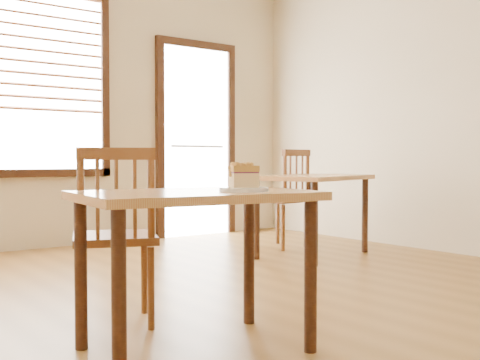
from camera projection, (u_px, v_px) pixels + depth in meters
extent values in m
cube|color=white|center=(24.00, 77.00, 5.88)|extent=(1.60, 0.02, 1.80)
cube|color=#351C0E|center=(26.00, 173.00, 5.90)|extent=(1.76, 0.06, 0.08)
cube|color=#351C0E|center=(105.00, 84.00, 6.37)|extent=(0.08, 0.06, 1.96)
cube|color=brown|center=(25.00, 1.00, 5.82)|extent=(1.56, 0.05, 0.03)
cube|color=brown|center=(25.00, 13.00, 5.82)|extent=(1.56, 0.05, 0.03)
cube|color=brown|center=(25.00, 25.00, 5.83)|extent=(1.56, 0.05, 0.03)
cube|color=brown|center=(25.00, 37.00, 5.83)|extent=(1.56, 0.05, 0.03)
cube|color=brown|center=(25.00, 49.00, 5.84)|extent=(1.56, 0.05, 0.03)
cube|color=brown|center=(25.00, 61.00, 5.84)|extent=(1.56, 0.05, 0.03)
cube|color=brown|center=(25.00, 73.00, 5.84)|extent=(1.56, 0.05, 0.03)
cube|color=brown|center=(26.00, 85.00, 5.85)|extent=(1.56, 0.05, 0.03)
cube|color=brown|center=(26.00, 96.00, 5.85)|extent=(1.56, 0.05, 0.03)
cube|color=brown|center=(26.00, 108.00, 5.86)|extent=(1.56, 0.05, 0.03)
cube|color=white|center=(196.00, 142.00, 7.11)|extent=(0.90, 0.02, 2.20)
cube|color=#351C0E|center=(160.00, 141.00, 6.80)|extent=(0.09, 0.06, 2.20)
cube|color=#351C0E|center=(231.00, 143.00, 7.39)|extent=(0.09, 0.06, 2.20)
cube|color=#351C0E|center=(197.00, 45.00, 7.05)|extent=(1.08, 0.06, 0.09)
cylinder|color=#B2B2B7|center=(197.00, 146.00, 7.09)|extent=(0.72, 0.03, 0.03)
cube|color=tan|center=(195.00, 196.00, 2.80)|extent=(1.14, 0.84, 0.04)
cylinder|color=#351C0E|center=(119.00, 299.00, 2.34)|extent=(0.06, 0.06, 0.71)
cylinder|color=#351C0E|center=(310.00, 276.00, 2.79)|extent=(0.06, 0.06, 0.71)
cylinder|color=#351C0E|center=(81.00, 275.00, 2.83)|extent=(0.06, 0.06, 0.71)
cylinder|color=#351C0E|center=(249.00, 259.00, 3.28)|extent=(0.06, 0.06, 0.71)
cube|color=brown|center=(115.00, 238.00, 3.28)|extent=(0.57, 0.57, 0.04)
cylinder|color=brown|center=(144.00, 277.00, 3.50)|extent=(0.04, 0.04, 0.45)
cylinder|color=brown|center=(81.00, 280.00, 3.41)|extent=(0.04, 0.04, 0.45)
cylinder|color=brown|center=(151.00, 289.00, 3.16)|extent=(0.04, 0.04, 0.45)
cylinder|color=brown|center=(82.00, 293.00, 3.07)|extent=(0.04, 0.04, 0.45)
cylinder|color=brown|center=(151.00, 196.00, 3.13)|extent=(0.04, 0.04, 0.48)
cylinder|color=brown|center=(81.00, 197.00, 3.03)|extent=(0.04, 0.04, 0.48)
cube|color=brown|center=(116.00, 154.00, 3.07)|extent=(0.38, 0.19, 0.06)
cylinder|color=brown|center=(135.00, 198.00, 3.10)|extent=(0.02, 0.02, 0.42)
cylinder|color=brown|center=(116.00, 198.00, 3.08)|extent=(0.02, 0.02, 0.42)
cylinder|color=brown|center=(98.00, 199.00, 3.06)|extent=(0.02, 0.02, 0.42)
cube|color=tan|center=(313.00, 177.00, 5.58)|extent=(1.27, 1.01, 0.04)
cylinder|color=#351C0E|center=(314.00, 224.00, 5.03)|extent=(0.06, 0.06, 0.71)
cylinder|color=#351C0E|center=(365.00, 215.00, 5.80)|extent=(0.06, 0.06, 0.71)
cylinder|color=#351C0E|center=(256.00, 220.00, 5.39)|extent=(0.06, 0.06, 0.71)
cylinder|color=#351C0E|center=(311.00, 212.00, 6.16)|extent=(0.06, 0.06, 0.71)
cube|color=brown|center=(280.00, 200.00, 6.13)|extent=(0.53, 0.53, 0.04)
cylinder|color=brown|center=(278.00, 223.00, 6.39)|extent=(0.04, 0.04, 0.46)
cylinder|color=brown|center=(255.00, 226.00, 6.13)|extent=(0.04, 0.04, 0.46)
cylinder|color=brown|center=(306.00, 225.00, 6.14)|extent=(0.04, 0.04, 0.46)
cylinder|color=brown|center=(283.00, 228.00, 5.88)|extent=(0.04, 0.04, 0.46)
cylinder|color=brown|center=(307.00, 175.00, 6.11)|extent=(0.04, 0.04, 0.50)
cylinder|color=brown|center=(285.00, 176.00, 5.84)|extent=(0.04, 0.04, 0.50)
cube|color=brown|center=(296.00, 153.00, 5.97)|extent=(0.41, 0.11, 0.06)
cylinder|color=brown|center=(302.00, 176.00, 6.05)|extent=(0.02, 0.02, 0.43)
cylinder|color=brown|center=(296.00, 177.00, 5.98)|extent=(0.02, 0.02, 0.43)
cylinder|color=brown|center=(290.00, 177.00, 5.91)|extent=(0.02, 0.02, 0.43)
cylinder|color=white|center=(244.00, 189.00, 2.79)|extent=(0.23, 0.23, 0.02)
cylinder|color=white|center=(244.00, 190.00, 2.79)|extent=(0.16, 0.16, 0.01)
cube|color=tan|center=(244.00, 180.00, 2.79)|extent=(0.15, 0.13, 0.07)
cube|color=#481434|center=(244.00, 172.00, 2.79)|extent=(0.15, 0.13, 0.01)
cube|color=#BE8B3B|center=(244.00, 169.00, 2.79)|extent=(0.15, 0.13, 0.03)
sphere|color=#BE8B3B|center=(250.00, 165.00, 2.77)|extent=(0.01, 0.01, 0.01)
sphere|color=#BE8B3B|center=(239.00, 164.00, 2.82)|extent=(0.03, 0.03, 0.03)
sphere|color=#BE8B3B|center=(242.00, 165.00, 2.76)|extent=(0.03, 0.03, 0.03)
sphere|color=#BE8B3B|center=(248.00, 165.00, 2.82)|extent=(0.01, 0.01, 0.01)
sphere|color=#BE8B3B|center=(254.00, 165.00, 2.78)|extent=(0.02, 0.02, 0.02)
sphere|color=#BE8B3B|center=(251.00, 165.00, 2.78)|extent=(0.02, 0.02, 0.02)
sphere|color=#BE8B3B|center=(239.00, 165.00, 2.79)|extent=(0.02, 0.02, 0.02)
sphere|color=#BE8B3B|center=(255.00, 165.00, 2.79)|extent=(0.02, 0.02, 0.02)
sphere|color=#BE8B3B|center=(241.00, 165.00, 2.79)|extent=(0.02, 0.02, 0.02)
sphere|color=#BE8B3B|center=(249.00, 165.00, 2.75)|extent=(0.02, 0.02, 0.02)
sphere|color=#BE8B3B|center=(246.00, 165.00, 2.79)|extent=(0.02, 0.02, 0.02)
sphere|color=#BE8B3B|center=(255.00, 165.00, 2.79)|extent=(0.02, 0.02, 0.02)
sphere|color=#BE8B3B|center=(245.00, 165.00, 2.75)|extent=(0.02, 0.02, 0.02)
sphere|color=#BE8B3B|center=(234.00, 165.00, 2.78)|extent=(0.02, 0.02, 0.02)
sphere|color=#BE8B3B|center=(253.00, 165.00, 2.77)|extent=(0.02, 0.02, 0.02)
sphere|color=#BE8B3B|center=(251.00, 165.00, 2.78)|extent=(0.02, 0.02, 0.02)
sphere|color=#BE8B3B|center=(253.00, 165.00, 2.77)|extent=(0.03, 0.03, 0.03)
sphere|color=#BE8B3B|center=(248.00, 165.00, 2.78)|extent=(0.01, 0.01, 0.01)
sphere|color=#BE8B3B|center=(244.00, 165.00, 2.79)|extent=(0.02, 0.02, 0.02)
sphere|color=#BE8B3B|center=(233.00, 165.00, 2.78)|extent=(0.03, 0.03, 0.03)
sphere|color=#BE8B3B|center=(230.00, 177.00, 2.77)|extent=(0.02, 0.02, 0.02)
sphere|color=#BE8B3B|center=(232.00, 177.00, 2.76)|extent=(0.01, 0.01, 0.01)
sphere|color=#BE8B3B|center=(230.00, 177.00, 2.78)|extent=(0.01, 0.01, 0.01)
sphere|color=#BE8B3B|center=(229.00, 167.00, 2.79)|extent=(0.01, 0.01, 0.01)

